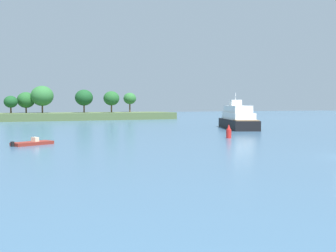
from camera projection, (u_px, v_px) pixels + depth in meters
name	position (u px, v px, depth m)	size (l,w,h in m)	color
treeline_island	(49.00, 112.00, 120.10)	(73.91, 16.16, 9.83)	#4C6038
fishing_skiff	(32.00, 143.00, 47.37)	(4.91, 3.58, 0.87)	maroon
white_riverboat	(238.00, 119.00, 78.74)	(10.28, 16.98, 6.84)	black
channel_buoy_red	(229.00, 132.00, 56.71)	(0.70, 0.70, 1.90)	red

